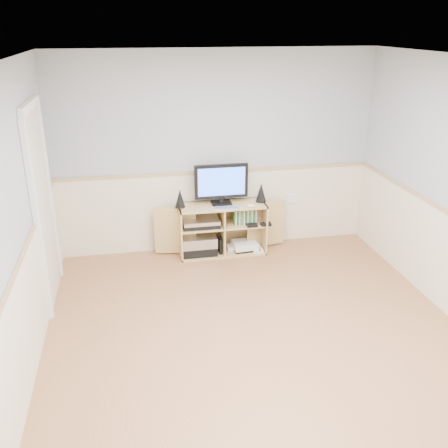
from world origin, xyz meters
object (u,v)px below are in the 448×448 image
(keyboard, at_px, (227,208))
(monitor, at_px, (221,183))
(media_cabinet, at_px, (221,227))
(game_consoles, at_px, (244,246))

(keyboard, bearing_deg, monitor, 111.49)
(media_cabinet, bearing_deg, keyboard, -80.59)
(monitor, height_order, keyboard, monitor)
(monitor, distance_m, keyboard, 0.33)
(keyboard, relative_size, game_consoles, 0.64)
(media_cabinet, bearing_deg, monitor, -90.00)
(game_consoles, bearing_deg, media_cabinet, 167.33)
(media_cabinet, xyz_separation_m, keyboard, (0.03, -0.19, 0.32))
(media_cabinet, xyz_separation_m, monitor, (-0.00, -0.00, 0.60))
(keyboard, bearing_deg, game_consoles, 38.83)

